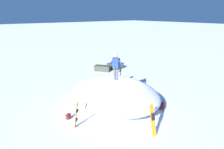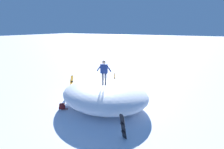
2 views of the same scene
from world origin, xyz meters
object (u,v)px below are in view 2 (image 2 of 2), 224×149
(backpack_near, at_px, (62,107))
(snowboarder_standing, at_px, (104,71))
(snowboard_secondary_upright, at_px, (71,83))
(snowboard_primary_upright, at_px, (123,126))
(snowboard_tertiary_upright, at_px, (115,80))
(backpack_far, at_px, (125,89))

(backpack_near, bearing_deg, snowboarder_standing, -144.16)
(snowboarder_standing, relative_size, snowboard_secondary_upright, 1.06)
(snowboard_primary_upright, distance_m, snowboard_secondary_upright, 7.45)
(snowboard_tertiary_upright, xyz_separation_m, backpack_far, (-1.13, 0.02, -0.68))
(snowboarder_standing, relative_size, backpack_near, 2.76)
(snowboard_secondary_upright, xyz_separation_m, backpack_far, (-4.15, -2.69, -0.70))
(snowboarder_standing, height_order, snowboard_primary_upright, snowboarder_standing)
(snowboard_secondary_upright, bearing_deg, backpack_far, -147.04)
(backpack_far, bearing_deg, backpack_near, 63.68)
(snowboard_secondary_upright, bearing_deg, backpack_near, 119.25)
(backpack_far, bearing_deg, snowboard_secondary_upright, 32.96)
(snowboard_tertiary_upright, xyz_separation_m, backpack_near, (1.52, 5.39, -0.61))
(snowboard_primary_upright, height_order, snowboard_secondary_upright, snowboard_secondary_upright)
(snowboard_secondary_upright, relative_size, backpack_far, 2.95)
(snowboard_primary_upright, xyz_separation_m, snowboard_tertiary_upright, (3.59, -6.15, 0.00))
(snowboarder_standing, bearing_deg, snowboard_primary_upright, 135.69)
(snowboard_secondary_upright, relative_size, backpack_near, 2.60)
(snowboard_primary_upright, relative_size, snowboard_secondary_upright, 0.98)
(snowboard_primary_upright, bearing_deg, snowboarder_standing, -44.31)
(snowboard_tertiary_upright, bearing_deg, backpack_near, 74.20)
(snowboard_tertiary_upright, relative_size, backpack_far, 2.90)
(backpack_near, bearing_deg, snowboard_secondary_upright, -60.75)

